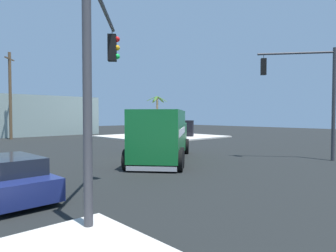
{
  "coord_description": "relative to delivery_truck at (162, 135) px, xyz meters",
  "views": [
    {
      "loc": [
        -10.71,
        -13.48,
        2.58
      ],
      "look_at": [
        0.68,
        -1.35,
        1.98
      ],
      "focal_mm": 31.91,
      "sensor_mm": 36.0,
      "label": 1
    }
  ],
  "objects": [
    {
      "name": "palm_tree_far",
      "position": [
        13.57,
        15.95,
        1.9
      ],
      "size": [
        2.73,
        2.66,
        4.9
      ],
      "color": "#7A6647",
      "rests_on": "sidewalk_corner_far"
    },
    {
      "name": "ground_plane",
      "position": [
        -0.56,
        0.97,
        -1.49
      ],
      "size": [
        100.0,
        100.0,
        0.0
      ],
      "primitive_type": "plane",
      "color": "black"
    },
    {
      "name": "sidewalk_corner_far",
      "position": [
        12.29,
        13.82,
        -1.42
      ],
      "size": [
        11.85,
        11.85,
        0.14
      ],
      "primitive_type": "cube",
      "color": "beige",
      "rests_on": "ground"
    },
    {
      "name": "vending_machine_red",
      "position": [
        14.4,
        12.98,
        -0.42
      ],
      "size": [
        1.14,
        1.17,
        1.85
      ],
      "color": "#0F38B2",
      "rests_on": "sidewalk_corner_far"
    },
    {
      "name": "delivery_truck",
      "position": [
        0.0,
        0.0,
        0.0
      ],
      "size": [
        7.69,
        7.1,
        2.85
      ],
      "color": "#146B2D",
      "rests_on": "ground"
    },
    {
      "name": "sedan_navy",
      "position": [
        -8.62,
        -2.36,
        -0.86
      ],
      "size": [
        2.14,
        4.35,
        1.31
      ],
      "color": "navy",
      "rests_on": "ground"
    },
    {
      "name": "building_backdrop",
      "position": [
        1.26,
        27.29,
        1.02
      ],
      "size": [
        17.61,
        6.0,
        5.02
      ],
      "primitive_type": "cube",
      "color": "gray",
      "rests_on": "ground"
    },
    {
      "name": "traffic_light_primary",
      "position": [
        -7.09,
        -5.37,
        2.54
      ],
      "size": [
        3.18,
        3.79,
        5.86
      ],
      "color": "#38383D",
      "rests_on": "sidewalk_corner_near"
    },
    {
      "name": "utility_pole",
      "position": [
        -1.74,
        22.14,
        3.28
      ],
      "size": [
        1.44,
        1.81,
        9.24
      ],
      "color": "brown",
      "rests_on": "ground"
    },
    {
      "name": "traffic_light_secondary",
      "position": [
        6.34,
        -5.6,
        2.69
      ],
      "size": [
        2.74,
        3.45,
        6.38
      ],
      "color": "#38383D",
      "rests_on": "ground"
    },
    {
      "name": "vending_machine_blue",
      "position": [
        14.13,
        10.91,
        -0.42
      ],
      "size": [
        1.12,
        1.16,
        1.85
      ],
      "color": "black",
      "rests_on": "sidewalk_corner_far"
    }
  ]
}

